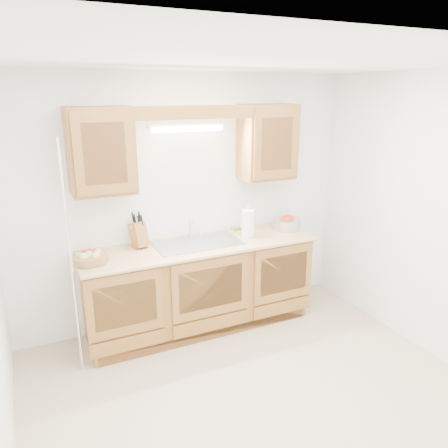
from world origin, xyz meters
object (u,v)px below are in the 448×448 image
knife_block (139,234)px  apple_bowl (286,223)px  paper_towel (248,224)px  fruit_basket (89,257)px

knife_block → apple_bowl: size_ratio=0.92×
knife_block → paper_towel: bearing=-24.8°
fruit_basket → paper_towel: paper_towel is taller
knife_block → paper_towel: size_ratio=1.06×
paper_towel → apple_bowl: bearing=5.4°
paper_towel → apple_bowl: size_ratio=0.87×
fruit_basket → knife_block: bearing=22.5°
fruit_basket → paper_towel: bearing=1.1°
fruit_basket → paper_towel: size_ratio=1.04×
fruit_basket → knife_block: knife_block is taller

